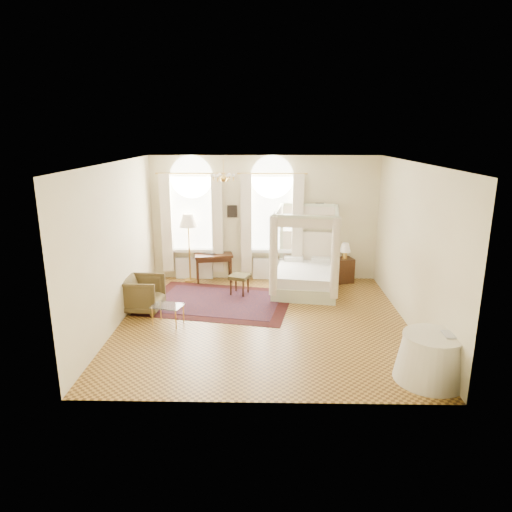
{
  "coord_description": "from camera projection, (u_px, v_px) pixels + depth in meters",
  "views": [
    {
      "loc": [
        0.04,
        -8.94,
        3.87
      ],
      "look_at": [
        -0.16,
        0.4,
        1.33
      ],
      "focal_mm": 32.0,
      "sensor_mm": 36.0,
      "label": 1
    }
  ],
  "objects": [
    {
      "name": "nightstand",
      "position": [
        344.0,
        270.0,
        12.12
      ],
      "size": [
        0.55,
        0.52,
        0.65
      ],
      "primitive_type": "cube",
      "rotation": [
        0.0,
        0.0,
        0.26
      ],
      "color": "#3E1E10",
      "rests_on": "ground"
    },
    {
      "name": "laptop",
      "position": [
        210.0,
        253.0,
        12.13
      ],
      "size": [
        0.41,
        0.34,
        0.03
      ],
      "primitive_type": "imported",
      "rotation": [
        0.0,
        0.0,
        2.79
      ],
      "color": "black",
      "rests_on": "writing_desk"
    },
    {
      "name": "window_left",
      "position": [
        193.0,
        225.0,
        12.06
      ],
      "size": [
        1.62,
        0.27,
        3.29
      ],
      "color": "white",
      "rests_on": "room_walls"
    },
    {
      "name": "canopy_bed",
      "position": [
        305.0,
        273.0,
        11.38
      ],
      "size": [
        1.82,
        2.12,
        2.08
      ],
      "color": "beige",
      "rests_on": "ground"
    },
    {
      "name": "book",
      "position": [
        443.0,
        334.0,
        7.18
      ],
      "size": [
        0.23,
        0.31,
        0.03
      ],
      "primitive_type": "imported",
      "rotation": [
        0.0,
        0.0,
        -0.04
      ],
      "color": "black",
      "rests_on": "side_table"
    },
    {
      "name": "side_table",
      "position": [
        431.0,
        358.0,
        7.29
      ],
      "size": [
        1.14,
        1.14,
        0.78
      ],
      "color": "white",
      "rests_on": "ground"
    },
    {
      "name": "nightstand_lamp",
      "position": [
        345.0,
        248.0,
        11.93
      ],
      "size": [
        0.29,
        0.29,
        0.42
      ],
      "color": "gold",
      "rests_on": "nightstand"
    },
    {
      "name": "armchair",
      "position": [
        142.0,
        294.0,
        10.12
      ],
      "size": [
        0.92,
        0.9,
        0.8
      ],
      "primitive_type": "imported",
      "rotation": [
        0.0,
        0.0,
        1.51
      ],
      "color": "#4A3C1F",
      "rests_on": "ground"
    },
    {
      "name": "ground",
      "position": [
        263.0,
        321.0,
        9.64
      ],
      "size": [
        6.0,
        6.0,
        0.0
      ],
      "primitive_type": "plane",
      "color": "#AB7B31",
      "rests_on": "ground"
    },
    {
      "name": "chandelier",
      "position": [
        223.0,
        177.0,
        10.06
      ],
      "size": [
        0.51,
        0.45,
        0.5
      ],
      "color": "gold",
      "rests_on": "room_walls"
    },
    {
      "name": "floor_lamp",
      "position": [
        188.0,
        224.0,
        11.88
      ],
      "size": [
        0.47,
        0.47,
        1.83
      ],
      "color": "gold",
      "rests_on": "ground"
    },
    {
      "name": "stool",
      "position": [
        239.0,
        278.0,
        11.15
      ],
      "size": [
        0.55,
        0.55,
        0.5
      ],
      "color": "#40371B",
      "rests_on": "ground"
    },
    {
      "name": "coffee_table",
      "position": [
        168.0,
        307.0,
        9.41
      ],
      "size": [
        0.71,
        0.58,
        0.42
      ],
      "color": "white",
      "rests_on": "ground"
    },
    {
      "name": "window_right",
      "position": [
        272.0,
        226.0,
        12.02
      ],
      "size": [
        1.62,
        0.27,
        3.29
      ],
      "color": "white",
      "rests_on": "room_walls"
    },
    {
      "name": "oriental_rug",
      "position": [
        218.0,
        302.0,
        10.75
      ],
      "size": [
        3.71,
        2.96,
        0.01
      ],
      "color": "#3E0F0E",
      "rests_on": "ground"
    },
    {
      "name": "writing_desk",
      "position": [
        214.0,
        258.0,
        12.11
      ],
      "size": [
        1.08,
        0.7,
        0.75
      ],
      "color": "#3E1E10",
      "rests_on": "ground"
    },
    {
      "name": "wall_pictures",
      "position": [
        268.0,
        210.0,
        12.01
      ],
      "size": [
        2.54,
        0.03,
        0.39
      ],
      "color": "black",
      "rests_on": "room_walls"
    },
    {
      "name": "room_walls",
      "position": [
        264.0,
        230.0,
        9.12
      ],
      "size": [
        6.0,
        6.0,
        6.0
      ],
      "color": "#F8F0BD",
      "rests_on": "ground"
    }
  ]
}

